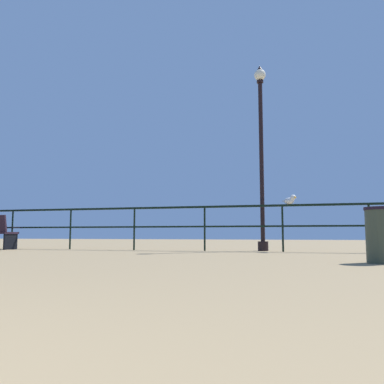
{
  "coord_description": "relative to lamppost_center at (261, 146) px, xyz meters",
  "views": [
    {
      "loc": [
        1.37,
        0.78,
        0.39
      ],
      "look_at": [
        -1.07,
        9.49,
        1.35
      ],
      "focal_mm": 37.38,
      "sensor_mm": 36.0,
      "label": 1
    }
  ],
  "objects": [
    {
      "name": "lamppost_center",
      "position": [
        0.0,
        0.0,
        0.0
      ],
      "size": [
        0.28,
        0.28,
        4.52
      ],
      "color": "black",
      "rests_on": "ground_plane"
    },
    {
      "name": "trash_bin",
      "position": [
        1.95,
        -3.62,
        -2.12
      ],
      "size": [
        0.43,
        0.43,
        0.76
      ],
      "color": "#394130",
      "rests_on": "ground_plane"
    },
    {
      "name": "pier_railing",
      "position": [
        -0.43,
        -0.33,
        -1.73
      ],
      "size": [
        19.89,
        0.05,
        1.06
      ],
      "color": "black",
      "rests_on": "ground_plane"
    },
    {
      "name": "seagull_on_rail",
      "position": [
        0.65,
        -0.34,
        -1.35
      ],
      "size": [
        0.35,
        0.33,
        0.2
      ],
      "color": "silver",
      "rests_on": "pier_railing"
    }
  ]
}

